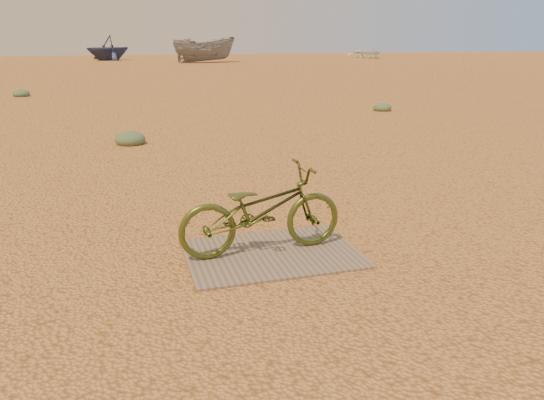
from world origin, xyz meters
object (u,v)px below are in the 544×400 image
object	(u,v)px
plywood_board	(272,253)
boat_mid_right	(205,50)
boat_far_right	(367,53)
boat_far_left	(108,48)
bicycle	(261,210)

from	to	relation	value
plywood_board	boat_mid_right	world-z (taller)	boat_mid_right
plywood_board	boat_far_right	distance (m)	50.20
plywood_board	boat_far_left	bearing A→B (deg)	91.91
bicycle	boat_far_right	size ratio (longest dim) A/B	0.35
bicycle	boat_far_left	world-z (taller)	boat_far_left
bicycle	boat_far_left	size ratio (longest dim) A/B	0.40
boat_far_right	boat_mid_right	bearing A→B (deg)	-159.23
boat_mid_right	plywood_board	bearing A→B (deg)	162.67
plywood_board	bicycle	distance (m)	0.45
plywood_board	bicycle	world-z (taller)	bicycle
plywood_board	boat_far_left	xyz separation A→B (m)	(-1.54, 46.03, 1.07)
bicycle	boat_far_right	bearing A→B (deg)	-30.24
boat_far_left	boat_mid_right	size ratio (longest dim) A/B	0.79
plywood_board	bicycle	size ratio (longest dim) A/B	1.03
boat_far_left	boat_far_right	size ratio (longest dim) A/B	0.90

